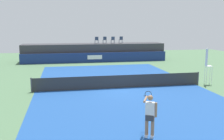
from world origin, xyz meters
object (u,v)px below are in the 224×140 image
at_px(net_post_near, 31,85).
at_px(net_post_far, 198,78).
at_px(spectator_chair_right, 121,39).
at_px(spectator_chair_far_left, 97,40).
at_px(tennis_player, 150,114).
at_px(umpire_chair, 208,64).
at_px(spectator_chair_center, 113,40).
at_px(spectator_chair_left, 105,40).
at_px(tennis_ball, 142,80).

height_order(net_post_near, net_post_far, same).
distance_m(spectator_chair_right, net_post_far, 15.64).
xyz_separation_m(spectator_chair_far_left, tennis_player, (-0.94, -23.47, -1.73)).
bearing_deg(net_post_near, net_post_far, 0.00).
relative_size(net_post_far, tennis_player, 0.56).
relative_size(umpire_chair, net_post_near, 2.76).
bearing_deg(spectator_chair_right, net_post_near, -122.55).
bearing_deg(net_post_near, spectator_chair_center, 60.13).
distance_m(net_post_far, tennis_player, 10.88).
bearing_deg(spectator_chair_right, spectator_chair_left, 179.39).
distance_m(spectator_chair_far_left, tennis_player, 23.55).
xyz_separation_m(net_post_near, tennis_player, (5.57, -8.46, 0.46)).
bearing_deg(spectator_chair_right, net_post_far, -80.09).
bearing_deg(net_post_near, tennis_ball, 14.47).
bearing_deg(tennis_ball, tennis_player, -105.66).
bearing_deg(spectator_chair_center, net_post_near, -119.87).
height_order(spectator_chair_left, tennis_ball, spectator_chair_left).
xyz_separation_m(umpire_chair, tennis_ball, (-4.58, 2.19, -1.55)).
distance_m(spectator_chair_center, tennis_player, 23.70).
relative_size(spectator_chair_left, spectator_chair_center, 1.00).
xyz_separation_m(spectator_chair_center, net_post_far, (3.80, -14.98, -2.19)).
bearing_deg(tennis_player, spectator_chair_far_left, 87.71).
relative_size(net_post_near, net_post_far, 1.00).
relative_size(spectator_chair_left, tennis_player, 0.50).
distance_m(net_post_near, tennis_player, 10.13).
bearing_deg(tennis_player, umpire_chair, 48.23).
bearing_deg(net_post_near, spectator_chair_left, 63.57).
relative_size(spectator_chair_right, tennis_ball, 13.06).
bearing_deg(umpire_chair, tennis_player, -131.77).
bearing_deg(net_post_far, net_post_near, 180.00).
bearing_deg(spectator_chair_left, tennis_player, -94.88).
relative_size(spectator_chair_far_left, spectator_chair_right, 1.00).
xyz_separation_m(spectator_chair_center, tennis_player, (-3.04, -23.44, -1.73)).
distance_m(spectator_chair_far_left, tennis_ball, 13.24).
relative_size(spectator_chair_far_left, net_post_near, 0.89).
bearing_deg(tennis_player, net_post_far, 51.05).
height_order(spectator_chair_left, tennis_player, spectator_chair_left).
height_order(spectator_chair_left, spectator_chair_right, same).
xyz_separation_m(spectator_chair_far_left, spectator_chair_center, (2.10, -0.04, 0.00)).
distance_m(spectator_chair_left, spectator_chair_center, 1.05).
relative_size(spectator_chair_far_left, spectator_chair_left, 1.00).
bearing_deg(net_post_far, spectator_chair_left, 107.47).
relative_size(spectator_chair_far_left, net_post_far, 0.89).
height_order(spectator_chair_center, net_post_near, spectator_chair_center).
distance_m(spectator_chair_left, net_post_near, 17.20).
distance_m(tennis_player, tennis_ball, 11.11).
relative_size(spectator_chair_far_left, tennis_ball, 13.06).
xyz_separation_m(net_post_far, tennis_ball, (-3.85, 2.21, -0.46)).
distance_m(spectator_chair_left, net_post_far, 16.16).
height_order(umpire_chair, tennis_player, umpire_chair).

